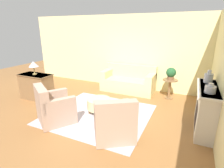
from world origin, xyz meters
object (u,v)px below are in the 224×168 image
(couch, at_px, (128,82))
(vase_mantel_far, at_px, (210,89))
(armchair_left, at_px, (53,108))
(vase_mantel_near, at_px, (208,78))
(dresser, at_px, (36,86))
(armchair_right, at_px, (114,123))
(table_lamp, at_px, (33,64))
(side_table, at_px, (170,86))
(ottoman_table, at_px, (99,104))
(potted_plant_on_side_table, at_px, (171,73))

(couch, distance_m, vase_mantel_far, 3.41)
(armchair_left, bearing_deg, vase_mantel_near, 25.15)
(dresser, distance_m, vase_mantel_far, 5.08)
(armchair_right, distance_m, vase_mantel_far, 2.07)
(table_lamp, bearing_deg, armchair_right, -16.19)
(vase_mantel_near, distance_m, vase_mantel_far, 0.78)
(vase_mantel_near, relative_size, table_lamp, 0.70)
(armchair_left, height_order, vase_mantel_far, vase_mantel_far)
(couch, xyz_separation_m, vase_mantel_near, (2.51, -1.40, 0.81))
(dresser, xyz_separation_m, vase_mantel_far, (5.03, -0.13, 0.69))
(table_lamp, bearing_deg, vase_mantel_near, 7.36)
(couch, bearing_deg, table_lamp, -140.92)
(armchair_left, bearing_deg, side_table, 49.54)
(table_lamp, bearing_deg, dresser, 180.00)
(table_lamp, bearing_deg, side_table, 25.14)
(ottoman_table, distance_m, vase_mantel_far, 2.77)
(dresser, bearing_deg, armchair_right, -16.19)
(vase_mantel_far, relative_size, table_lamp, 0.47)
(side_table, bearing_deg, vase_mantel_far, -64.11)
(armchair_left, distance_m, table_lamp, 2.04)
(side_table, distance_m, dresser, 4.47)
(ottoman_table, bearing_deg, vase_mantel_far, -2.29)
(vase_mantel_far, xyz_separation_m, table_lamp, (-5.03, 0.13, 0.05))
(armchair_right, relative_size, vase_mantel_near, 3.72)
(ottoman_table, distance_m, vase_mantel_near, 2.86)
(ottoman_table, bearing_deg, vase_mantel_near, 14.34)
(armchair_left, distance_m, potted_plant_on_side_table, 3.79)
(vase_mantel_near, relative_size, vase_mantel_far, 1.49)
(armchair_right, distance_m, dresser, 3.43)
(armchair_left, distance_m, ottoman_table, 1.23)
(ottoman_table, height_order, vase_mantel_far, vase_mantel_far)
(couch, distance_m, potted_plant_on_side_table, 1.62)
(ottoman_table, height_order, vase_mantel_near, vase_mantel_near)
(vase_mantel_near, xyz_separation_m, vase_mantel_far, (0.00, -0.78, -0.04))
(dresser, xyz_separation_m, vase_mantel_near, (5.03, 0.65, 0.73))
(couch, bearing_deg, vase_mantel_near, -29.17)
(vase_mantel_near, bearing_deg, armchair_left, -154.85)
(couch, height_order, table_lamp, table_lamp)
(armchair_right, bearing_deg, side_table, 75.20)
(table_lamp, bearing_deg, vase_mantel_far, -1.45)
(couch, relative_size, vase_mantel_near, 6.43)
(vase_mantel_far, bearing_deg, table_lamp, 178.55)
(armchair_right, bearing_deg, vase_mantel_near, 42.72)
(vase_mantel_far, bearing_deg, side_table, 115.89)
(dresser, distance_m, potted_plant_on_side_table, 4.49)
(armchair_right, xyz_separation_m, vase_mantel_far, (1.74, 0.83, 0.76))
(dresser, height_order, potted_plant_on_side_table, potted_plant_on_side_table)
(dresser, bearing_deg, vase_mantel_near, 7.36)
(ottoman_table, relative_size, dresser, 0.61)
(armchair_left, distance_m, side_table, 3.75)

